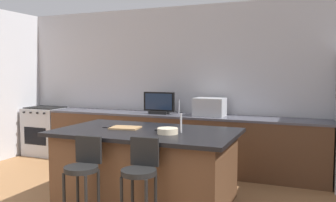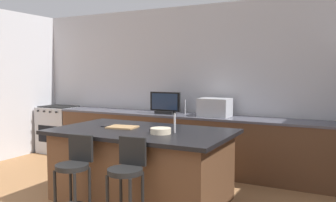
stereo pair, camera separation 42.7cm
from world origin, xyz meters
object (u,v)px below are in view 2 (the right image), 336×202
at_px(range_oven, 59,129).
at_px(tv_remote, 154,129).
at_px(cutting_board, 122,127).
at_px(bar_stool_right, 127,179).
at_px(cell_phone, 106,126).
at_px(microwave, 215,107).
at_px(bar_stool_left, 74,173).
at_px(fruit_bowl, 161,131).
at_px(kitchen_island, 142,168).
at_px(tv_monitor, 165,104).

bearing_deg(range_oven, tv_remote, -27.76).
bearing_deg(cutting_board, bar_stool_right, -53.04).
distance_m(bar_stool_right, cell_phone, 1.25).
bearing_deg(bar_stool_right, range_oven, 139.02).
xyz_separation_m(microwave, cell_phone, (-0.85, -1.68, -0.12)).
bearing_deg(tv_remote, bar_stool_left, -121.53).
distance_m(range_oven, fruit_bowl, 3.86).
relative_size(microwave, tv_remote, 2.82).
distance_m(kitchen_island, cutting_board, 0.55).
bearing_deg(cell_phone, fruit_bowl, -20.22).
bearing_deg(cell_phone, bar_stool_left, -83.38).
relative_size(kitchen_island, bar_stool_left, 2.22).
height_order(bar_stool_right, cell_phone, bar_stool_right).
xyz_separation_m(kitchen_island, range_oven, (-3.02, 1.73, -0.01)).
bearing_deg(range_oven, tv_monitor, -1.18).
height_order(fruit_bowl, tv_remote, fruit_bowl).
height_order(microwave, bar_stool_right, microwave).
xyz_separation_m(kitchen_island, tv_remote, (0.14, 0.07, 0.47)).
height_order(kitchen_island, fruit_bowl, fruit_bowl).
xyz_separation_m(range_oven, cutting_board, (2.73, -1.70, 0.48)).
distance_m(microwave, tv_remote, 1.67).
distance_m(kitchen_island, bar_stool_right, 0.85).
xyz_separation_m(microwave, cutting_board, (-0.59, -1.70, -0.12)).
bearing_deg(bar_stool_right, bar_stool_left, 179.47).
distance_m(fruit_bowl, cutting_board, 0.64).
relative_size(fruit_bowl, cell_phone, 1.55).
distance_m(cell_phone, tv_remote, 0.69).
bearing_deg(cutting_board, cell_phone, 175.94).
xyz_separation_m(bar_stool_left, tv_remote, (0.45, 0.89, 0.37)).
xyz_separation_m(cell_phone, tv_remote, (0.69, 0.02, 0.01)).
height_order(fruit_bowl, cell_phone, fruit_bowl).
xyz_separation_m(range_oven, cell_phone, (2.46, -1.68, 0.47)).
xyz_separation_m(tv_monitor, cell_phone, (0.01, -1.63, -0.15)).
distance_m(bar_stool_left, fruit_bowl, 1.02).
relative_size(cell_phone, tv_remote, 0.88).
bearing_deg(microwave, cell_phone, -116.86).
bearing_deg(bar_stool_right, cell_phone, 132.60).
bearing_deg(tv_monitor, tv_remote, -66.42).
xyz_separation_m(microwave, fruit_bowl, (0.04, -1.86, -0.10)).
xyz_separation_m(microwave, tv_remote, (-0.16, -1.66, -0.12)).
xyz_separation_m(kitchen_island, fruit_bowl, (0.33, -0.13, 0.49)).
relative_size(bar_stool_right, cutting_board, 2.85).
distance_m(tv_monitor, cutting_board, 1.68).
bearing_deg(bar_stool_left, tv_monitor, 91.28).
relative_size(kitchen_island, tv_monitor, 3.90).
bearing_deg(tv_monitor, cell_phone, -89.69).
height_order(bar_stool_left, tv_remote, bar_stool_left).
height_order(kitchen_island, range_oven, range_oven).
relative_size(tv_monitor, cell_phone, 3.64).
relative_size(range_oven, tv_monitor, 1.72).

